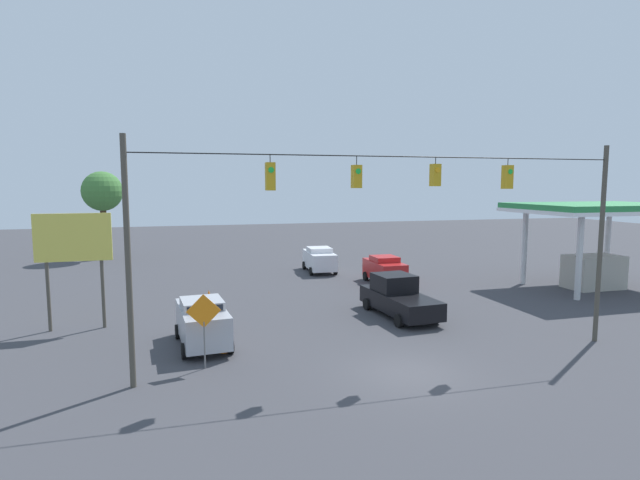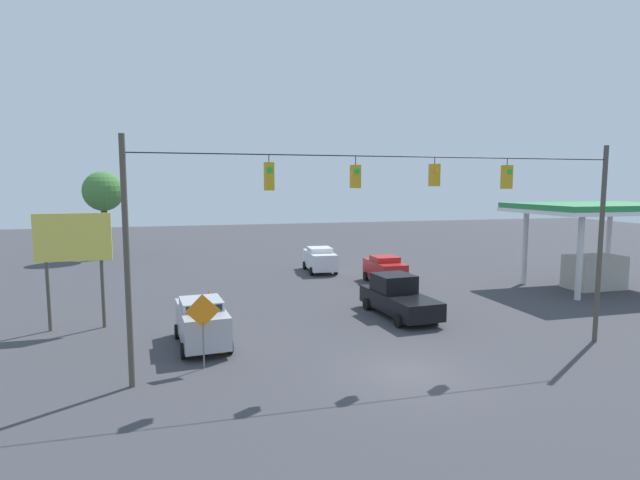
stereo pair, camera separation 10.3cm
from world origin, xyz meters
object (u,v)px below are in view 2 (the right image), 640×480
at_px(gas_station, 597,227).
at_px(traffic_cone_second, 218,323).
at_px(traffic_cone_third, 212,307).
at_px(work_zone_sign, 203,317).
at_px(sedan_silver_parked_shoulder, 202,322).
at_px(pickup_truck_black_crossing_near, 398,297).
at_px(traffic_cone_fourth, 209,295).
at_px(roadside_billboard, 73,246).
at_px(tree_horizon_left, 103,192).
at_px(sedan_white_oncoming_deep, 320,259).
at_px(traffic_cone_nearest, 223,345).
at_px(sedan_red_oncoming_far, 385,269).
at_px(overhead_signal_span, 395,222).

bearing_deg(gas_station, traffic_cone_second, 7.12).
relative_size(traffic_cone_third, gas_station, 0.06).
bearing_deg(work_zone_sign, sedan_silver_parked_shoulder, -90.46).
relative_size(pickup_truck_black_crossing_near, work_zone_sign, 2.00).
bearing_deg(sedan_silver_parked_shoulder, pickup_truck_black_crossing_near, -166.84).
height_order(pickup_truck_black_crossing_near, gas_station, gas_station).
xyz_separation_m(traffic_cone_fourth, roadside_billboard, (6.33, 4.55, 3.67)).
bearing_deg(tree_horizon_left, sedan_white_oncoming_deep, 145.99).
relative_size(pickup_truck_black_crossing_near, gas_station, 0.56).
xyz_separation_m(traffic_cone_nearest, work_zone_sign, (0.83, 1.63, 1.68)).
relative_size(sedan_silver_parked_shoulder, pickup_truck_black_crossing_near, 0.79).
relative_size(traffic_cone_nearest, traffic_cone_fourth, 1.00).
distance_m(traffic_cone_third, work_zone_sign, 8.44).
relative_size(sedan_silver_parked_shoulder, gas_station, 0.44).
xyz_separation_m(sedan_silver_parked_shoulder, traffic_cone_second, (-0.81, -2.30, -0.74)).
relative_size(pickup_truck_black_crossing_near, roadside_billboard, 1.03).
xyz_separation_m(sedan_red_oncoming_far, sedan_silver_parked_shoulder, (12.74, 10.57, 0.06)).
bearing_deg(traffic_cone_nearest, traffic_cone_second, -90.13).
height_order(sedan_white_oncoming_deep, pickup_truck_black_crossing_near, pickup_truck_black_crossing_near).
xyz_separation_m(pickup_truck_black_crossing_near, traffic_cone_nearest, (9.30, 3.50, -0.67)).
height_order(sedan_red_oncoming_far, traffic_cone_fourth, sedan_red_oncoming_far).
xyz_separation_m(sedan_red_oncoming_far, pickup_truck_black_crossing_near, (2.63, 8.21, -0.02)).
distance_m(roadside_billboard, work_zone_sign, 9.07).
height_order(traffic_cone_third, gas_station, gas_station).
bearing_deg(overhead_signal_span, sedan_red_oncoming_far, -111.25).
relative_size(traffic_cone_third, work_zone_sign, 0.22).
bearing_deg(sedan_red_oncoming_far, tree_horizon_left, -40.23).
relative_size(sedan_red_oncoming_far, gas_station, 0.40).
bearing_deg(tree_horizon_left, roadside_billboard, 95.07).
relative_size(pickup_truck_black_crossing_near, tree_horizon_left, 0.70).
bearing_deg(tree_horizon_left, traffic_cone_fourth, 113.61).
distance_m(traffic_cone_nearest, tree_horizon_left, 30.87).
distance_m(sedan_white_oncoming_deep, tree_horizon_left, 21.56).
bearing_deg(sedan_white_oncoming_deep, sedan_silver_parked_shoulder, 59.46).
relative_size(gas_station, work_zone_sign, 3.58).
bearing_deg(work_zone_sign, traffic_cone_nearest, -116.97).
relative_size(sedan_white_oncoming_deep, traffic_cone_fourth, 7.30).
distance_m(sedan_red_oncoming_far, tree_horizon_left, 27.38).
bearing_deg(sedan_silver_parked_shoulder, tree_horizon_left, -74.42).
bearing_deg(sedan_white_oncoming_deep, roadside_billboard, 38.61).
relative_size(overhead_signal_span, work_zone_sign, 6.83).
bearing_deg(traffic_cone_fourth, sedan_red_oncoming_far, -170.75).
bearing_deg(traffic_cone_fourth, traffic_cone_second, 91.36).
bearing_deg(pickup_truck_black_crossing_near, traffic_cone_second, 0.39).
bearing_deg(tree_horizon_left, overhead_signal_span, 115.11).
bearing_deg(sedan_silver_parked_shoulder, traffic_cone_nearest, 125.36).
relative_size(traffic_cone_second, traffic_cone_fourth, 1.00).
xyz_separation_m(traffic_cone_fourth, gas_station, (-24.84, 3.22, 3.78)).
bearing_deg(sedan_silver_parked_shoulder, sedan_red_oncoming_far, -140.32).
relative_size(traffic_cone_fourth, tree_horizon_left, 0.08).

